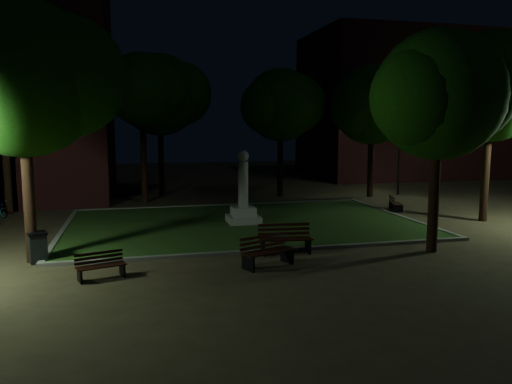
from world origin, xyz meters
TOP-DOWN VIEW (x-y plane):
  - ground at (0.00, 0.00)m, footprint 80.00×80.00m
  - lawn at (0.00, 2.00)m, footprint 15.00×10.00m
  - lawn_kerb at (0.00, 2.00)m, footprint 15.40×10.40m
  - monument at (0.00, 2.00)m, footprint 1.40×1.40m
  - building_far at (18.00, 20.00)m, footprint 16.00×10.00m
  - tree_west at (-7.82, -2.43)m, footprint 6.01×4.91m
  - tree_north_wl at (-4.02, 9.56)m, footprint 4.97×4.06m
  - tree_north_er at (4.21, 10.13)m, footprint 5.43×4.43m
  - tree_ne at (9.57, 8.63)m, footprint 5.91×4.82m
  - tree_east at (11.00, 0.10)m, footprint 6.08×4.97m
  - tree_se at (5.45, -4.33)m, footprint 5.37×4.39m
  - tree_nw at (-10.65, 7.40)m, footprint 6.91×5.64m
  - tree_far_north at (-2.90, 12.32)m, footprint 6.15×5.02m
  - lamppost_ne at (11.60, 9.03)m, footprint 1.18×0.28m
  - bench_near_left at (0.32, -3.29)m, footprint 1.87×0.80m
  - bench_near_right at (-0.71, -4.71)m, footprint 1.84×1.22m
  - bench_west_near at (-5.67, -4.82)m, footprint 1.45×0.87m
  - bench_right_side at (8.39, 3.66)m, footprint 0.87×1.45m
  - trash_bin at (-7.73, -2.57)m, footprint 0.73×0.73m

SIDE VIEW (x-z plane):
  - ground at x=0.00m, z-range 0.00..0.00m
  - lawn at x=0.00m, z-range 0.00..0.08m
  - lawn_kerb at x=0.00m, z-range 0.00..0.12m
  - bench_right_side at x=8.39m, z-range -0.02..0.73m
  - bench_west_near at x=-5.67m, z-range -0.02..0.73m
  - bench_near_right at x=-0.71m, z-range -0.03..0.93m
  - bench_near_left at x=0.32m, z-range -0.03..0.97m
  - trash_bin at x=-7.73m, z-range 0.01..0.99m
  - monument at x=0.00m, z-range -0.64..2.56m
  - lamppost_ne at x=11.60m, z-range 0.87..5.12m
  - tree_se at x=5.45m, z-range 1.59..9.16m
  - tree_north_er at x=4.21m, z-range 1.69..9.51m
  - tree_ne at x=9.57m, z-range 1.60..9.62m
  - tree_west at x=-7.82m, z-range 1.68..9.95m
  - building_far at x=18.00m, z-range 0.00..12.00m
  - tree_east at x=11.00m, z-range 1.80..10.38m
  - tree_far_north at x=-2.90m, z-range 1.86..10.60m
  - tree_north_wl at x=-4.02m, z-range 2.16..10.55m
  - tree_nw at x=-10.65m, z-range 2.27..12.47m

